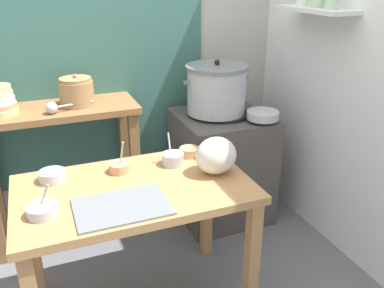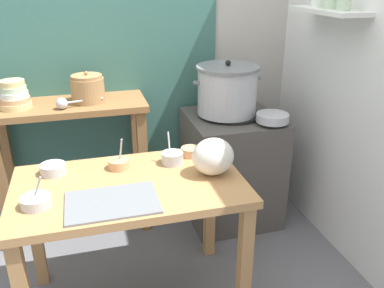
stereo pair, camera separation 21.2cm
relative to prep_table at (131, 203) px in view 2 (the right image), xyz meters
name	(u,v)px [view 2 (the right image)]	position (x,y,z in m)	size (l,w,h in m)	color
wall_back	(109,29)	(0.04, 1.07, 0.69)	(4.40, 0.12, 2.60)	#B2ADA3
wall_right	(369,42)	(1.36, 0.17, 0.69)	(0.30, 3.20, 2.60)	white
prep_table	(131,203)	(0.00, 0.00, 0.00)	(1.10, 0.66, 0.72)	#B27F4C
back_shelf_table	(72,136)	(-0.27, 0.80, 0.07)	(0.96, 0.40, 0.90)	olive
stove_block	(231,167)	(0.78, 0.67, -0.23)	(0.60, 0.61, 0.78)	#4C4742
steamer_pot	(227,90)	(0.74, 0.69, 0.33)	(0.46, 0.41, 0.36)	#B7BABF
clay_pot	(88,89)	(-0.14, 0.80, 0.37)	(0.21, 0.21, 0.19)	#A37A4C
bowl_stack_enamel	(14,96)	(-0.56, 0.78, 0.37)	(0.19, 0.19, 0.17)	#E5C684
ladle	(64,103)	(-0.29, 0.69, 0.33)	(0.28, 0.09, 0.07)	#B7BABF
serving_tray	(112,202)	(-0.10, -0.17, 0.12)	(0.40, 0.28, 0.01)	slate
plastic_bag	(213,157)	(0.42, -0.02, 0.21)	(0.21, 0.18, 0.19)	silver
wide_pan	(272,118)	(0.97, 0.46, 0.20)	(0.21, 0.21, 0.05)	#B7BABF
prep_bowl_0	(53,169)	(-0.35, 0.20, 0.14)	(0.13, 0.13, 0.05)	#B7BABF
prep_bowl_1	(172,157)	(0.25, 0.15, 0.15)	(0.11, 0.11, 0.17)	#B7BABF
prep_bowl_2	(191,151)	(0.37, 0.22, 0.14)	(0.10, 0.10, 0.05)	tan
prep_bowl_3	(36,201)	(-0.41, -0.11, 0.14)	(0.13, 0.13, 0.14)	#B7BABF
prep_bowl_4	(119,163)	(-0.03, 0.17, 0.14)	(0.11, 0.11, 0.17)	tan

